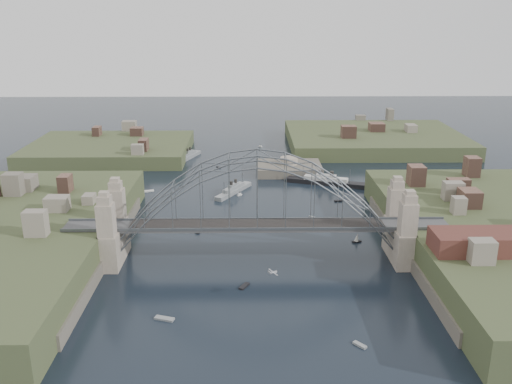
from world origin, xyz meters
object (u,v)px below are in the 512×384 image
object	(u,v)px
wharf_shed	(484,242)
bridge	(257,208)
fort_island	(289,174)
ocean_liner	(326,182)
naval_cruiser_near	(234,190)
naval_cruiser_far	(189,156)

from	to	relation	value
wharf_shed	bridge	bearing A→B (deg)	162.35
bridge	fort_island	xyz separation A→B (m)	(12.00, 70.00, -12.66)
bridge	wharf_shed	world-z (taller)	bridge
fort_island	wharf_shed	bearing A→B (deg)	-69.15
ocean_liner	wharf_shed	bearing A→B (deg)	-73.24
naval_cruiser_near	ocean_liner	distance (m)	30.46
naval_cruiser_far	ocean_liner	bearing A→B (deg)	-35.89
naval_cruiser_near	ocean_liner	bearing A→B (deg)	15.84
bridge	fort_island	distance (m)	72.14
naval_cruiser_near	wharf_shed	bearing A→B (deg)	-50.80
naval_cruiser_far	ocean_liner	distance (m)	58.20
naval_cruiser_near	bridge	bearing A→B (deg)	-82.36
fort_island	naval_cruiser_far	size ratio (longest dim) A/B	1.38
wharf_shed	naval_cruiser_far	size ratio (longest dim) A/B	1.25
wharf_shed	naval_cruiser_near	world-z (taller)	wharf_shed
fort_island	bridge	bearing A→B (deg)	-99.73
fort_island	naval_cruiser_near	distance (m)	28.85
naval_cruiser_far	ocean_liner	world-z (taller)	ocean_liner
ocean_liner	bridge	bearing A→B (deg)	-112.18
bridge	naval_cruiser_far	world-z (taller)	bridge
wharf_shed	ocean_liner	bearing A→B (deg)	106.76
wharf_shed	naval_cruiser_near	bearing A→B (deg)	129.20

